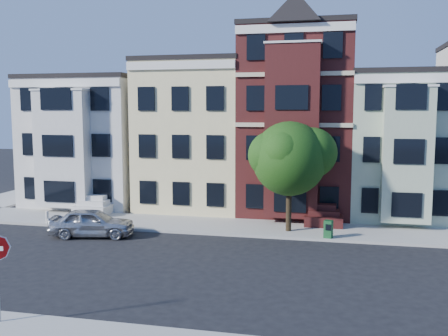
% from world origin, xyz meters
% --- Properties ---
extents(ground, '(120.00, 120.00, 0.00)m').
position_xyz_m(ground, '(0.00, 0.00, 0.00)').
color(ground, black).
extents(far_sidewalk, '(60.00, 4.00, 0.15)m').
position_xyz_m(far_sidewalk, '(0.00, 8.00, 0.07)').
color(far_sidewalk, '#9E9B93').
rests_on(far_sidewalk, ground).
extents(house_white, '(8.00, 9.00, 9.00)m').
position_xyz_m(house_white, '(-15.00, 14.50, 4.50)').
color(house_white, silver).
rests_on(house_white, ground).
extents(house_yellow, '(7.00, 9.00, 10.00)m').
position_xyz_m(house_yellow, '(-7.00, 14.50, 5.00)').
color(house_yellow, beige).
rests_on(house_yellow, ground).
extents(house_brown, '(7.00, 9.00, 12.00)m').
position_xyz_m(house_brown, '(0.00, 14.50, 6.00)').
color(house_brown, '#3B1312').
rests_on(house_brown, ground).
extents(house_green, '(6.00, 9.00, 9.00)m').
position_xyz_m(house_green, '(6.50, 14.50, 4.50)').
color(house_green, '#A4B598').
rests_on(house_green, ground).
extents(street_tree, '(8.02, 8.02, 7.56)m').
position_xyz_m(street_tree, '(0.06, 7.42, 3.93)').
color(street_tree, '#245315').
rests_on(street_tree, far_sidewalk).
extents(parked_car, '(4.82, 2.71, 1.55)m').
position_xyz_m(parked_car, '(-10.34, 4.39, 0.77)').
color(parked_car, '#AEAFB5').
rests_on(parked_car, ground).
extents(newspaper_box, '(0.51, 0.47, 0.94)m').
position_xyz_m(newspaper_box, '(2.26, 6.30, 0.62)').
color(newspaper_box, '#185027').
rests_on(newspaper_box, far_sidewalk).
extents(fire_hydrant, '(0.26, 0.26, 0.58)m').
position_xyz_m(fire_hydrant, '(-14.26, 6.30, 0.44)').
color(fire_hydrant, beige).
rests_on(fire_hydrant, far_sidewalk).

